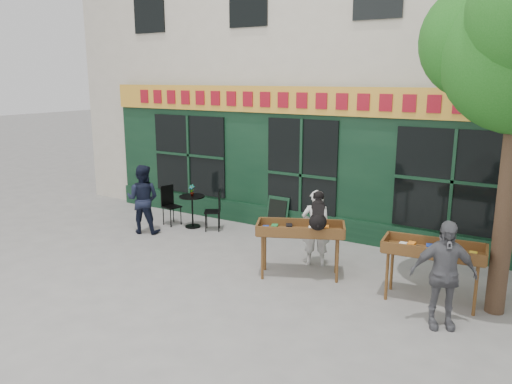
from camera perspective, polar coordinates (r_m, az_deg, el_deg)
ground at (r=9.65m, az=-1.14°, el=-8.21°), size 80.00×80.00×0.00m
building at (r=14.47m, az=12.32°, el=18.59°), size 14.00×7.26×10.00m
book_cart_center at (r=8.85m, az=5.10°, el=-4.60°), size 1.62×1.18×0.99m
dog at (r=8.54m, az=7.11°, el=-2.04°), size 0.56×0.69×0.60m
woman at (r=9.44m, az=6.85°, el=-4.10°), size 0.63×0.54×1.46m
book_cart_right at (r=8.29m, az=19.62°, el=-6.55°), size 1.56×0.78×0.99m
man_right at (r=7.56m, az=20.62°, el=-8.82°), size 1.00×0.75×1.58m
bistro_table at (r=11.87m, az=-7.30°, el=-1.48°), size 0.60×0.60×0.76m
bistro_chair_left at (r=12.21m, az=-9.87°, el=-1.10°), size 0.44×0.43×0.95m
bistro_chair_right at (r=11.58m, az=-4.58°, el=-1.72°), size 0.50×0.50×0.95m
potted_plant at (r=11.79m, az=-7.35°, el=0.21°), size 0.15×0.10×0.28m
man_left at (r=11.62m, az=-12.81°, el=-0.79°), size 0.93×0.84×1.58m
chalkboard at (r=11.57m, az=2.43°, el=-2.51°), size 0.57×0.21×0.79m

